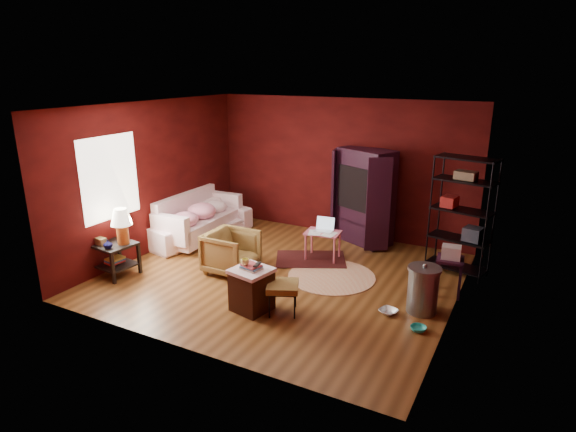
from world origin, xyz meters
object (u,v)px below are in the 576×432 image
Objects in this scene: side_table at (118,236)px; laptop_desk at (323,235)px; wire_shelving at (463,211)px; hamper at (252,289)px; sofa at (198,217)px; tv_armoire at (364,195)px; armchair at (231,250)px.

side_table is 1.52× the size of laptop_desk.
side_table is 5.71m from wire_shelving.
hamper is 0.36× the size of wire_shelving.
tv_armoire reaches higher than sofa.
sofa is 2.73m from laptop_desk.
tv_armoire is 2.08m from wire_shelving.
laptop_desk is at bearing -80.45° from tv_armoire.
armchair is 1.04× the size of laptop_desk.
wire_shelving is at bearing 28.66° from side_table.
sofa is 3.38m from tv_armoire.
tv_armoire is (1.47, 2.48, 0.58)m from armchair.
wire_shelving is at bearing -62.79° from armchair.
tv_armoire is at bearing 68.57° from laptop_desk.
wire_shelving reaches higher than tv_armoire.
tv_armoire is (0.45, 3.46, 0.64)m from hamper.
side_table reaches higher than sofa.
side_table is (-0.01, -2.07, 0.25)m from sofa.
side_table is at bearing -147.47° from laptop_desk.
hamper is 3.55m from tv_armoire.
tv_armoire is at bearing 82.65° from hamper.
hamper is at bearing -117.15° from sofa.
laptop_desk is at bearing -75.18° from sofa.
sofa is 2.08m from side_table.
wire_shelving is (2.27, 0.51, 0.62)m from laptop_desk.
tv_armoire is (3.04, 1.37, 0.52)m from sofa.
armchair is 3.91m from wire_shelving.
laptop_desk is 0.38× the size of wire_shelving.
sofa reaches higher than hamper.
sofa reaches higher than laptop_desk.
sofa is at bearing 89.82° from side_table.
hamper is 0.39× the size of tv_armoire.
side_table is 1.59× the size of hamper.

